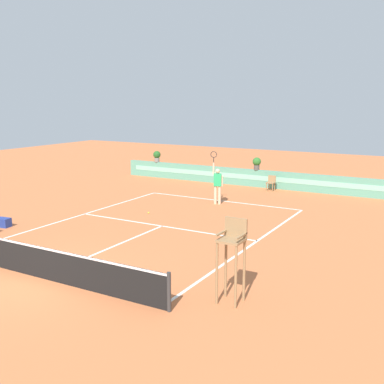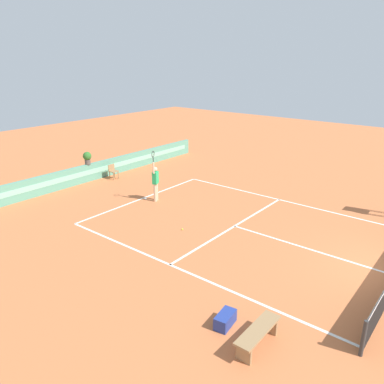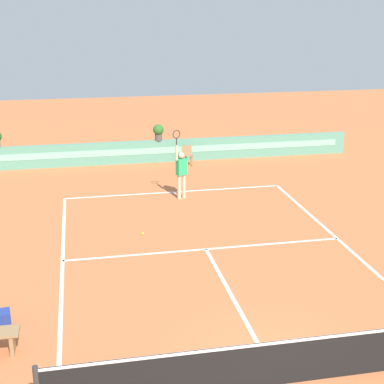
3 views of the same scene
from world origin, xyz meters
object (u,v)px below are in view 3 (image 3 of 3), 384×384
Objects in this scene: tennis_ball_near_baseline at (143,234)px; potted_plant_centre at (158,131)px; ball_kid_chair at (187,154)px; tennis_player at (181,171)px.

tennis_ball_near_baseline is 8.79m from potted_plant_centre.
tennis_ball_near_baseline is at bearing -110.47° from ball_kid_chair.
tennis_ball_near_baseline is at bearing -101.47° from potted_plant_centre.
tennis_player is at bearing -103.50° from ball_kid_chair.
tennis_player reaches higher than ball_kid_chair.
ball_kid_chair is 12.50× the size of tennis_ball_near_baseline.
tennis_ball_near_baseline is 0.09× the size of potted_plant_centre.
potted_plant_centre reaches higher than ball_kid_chair.
ball_kid_chair is 8.31m from tennis_ball_near_baseline.
tennis_player is at bearing 60.80° from tennis_ball_near_baseline.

